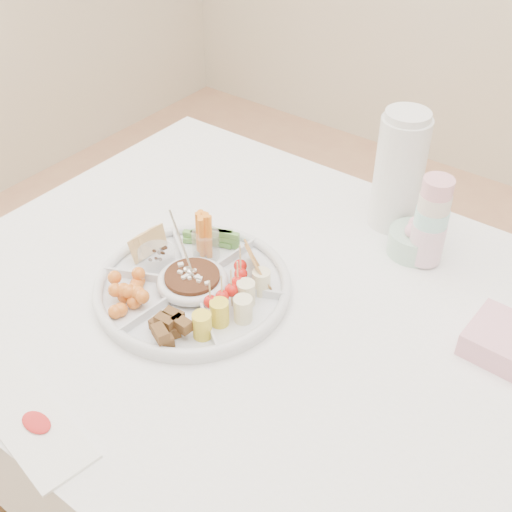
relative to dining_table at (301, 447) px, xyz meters
The scene contains 14 objects.
dining_table is the anchor object (origin of this frame).
party_tray 0.47m from the dining_table, 165.52° to the right, with size 0.38×0.38×0.04m, color silver.
bean_dip 0.48m from the dining_table, 165.52° to the right, with size 0.11×0.11×0.04m, color black.
tortillas 0.45m from the dining_table, 164.18° to the left, with size 0.10×0.10×0.06m, color olive, non-canonical shape.
carrot_cucumber 0.53m from the dining_table, 168.87° to the left, with size 0.11×0.11×0.10m, color orange, non-canonical shape.
pita_raisins 0.56m from the dining_table, behind, with size 0.10×0.10×0.06m, color tan, non-canonical shape.
cherries 0.54m from the dining_table, 151.68° to the right, with size 0.12×0.12×0.05m, color orange, non-canonical shape.
granola_chunks 0.49m from the dining_table, 135.32° to the right, with size 0.10×0.10×0.04m, color brown, non-canonical shape.
banana_tomato 0.46m from the dining_table, 145.67° to the right, with size 0.11×0.11×0.09m, color #EEDE82, non-canonical shape.
cup_stack 0.57m from the dining_table, 74.72° to the left, with size 0.07×0.07×0.19m, color #D3F5C7.
thermos 0.65m from the dining_table, 95.07° to the left, with size 0.11×0.11×0.28m, color silver.
flower_bowl 0.53m from the dining_table, 80.53° to the left, with size 0.11×0.11×0.08m, color silver.
napkin_stack 0.54m from the dining_table, 25.68° to the left, with size 0.14×0.12×0.05m, color pink.
placemat 0.64m from the dining_table, 119.38° to the right, with size 0.30×0.10×0.01m, color silver.
Camera 1 is at (0.43, -0.74, 1.60)m, focal length 45.00 mm.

